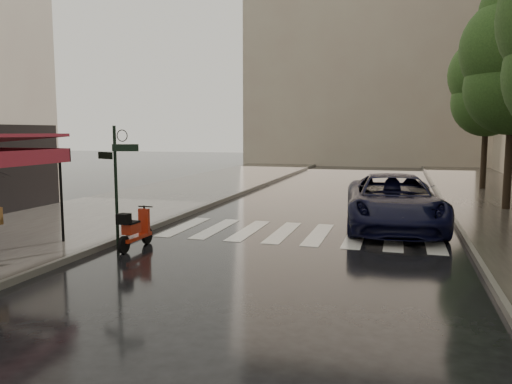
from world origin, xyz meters
The scene contains 10 objects.
ground centered at (0.00, 0.00, 0.00)m, with size 120.00×120.00×0.00m, color black.
sidewalk_near centered at (-4.50, 12.00, 0.06)m, with size 6.00×60.00×0.12m, color #38332D.
curb_near centered at (-1.45, 12.00, 0.07)m, with size 0.12×60.00×0.16m, color #595651.
curb_far centered at (7.45, 12.00, 0.07)m, with size 0.12×60.00×0.16m, color #595651.
crosswalk centered at (2.98, 6.00, 0.01)m, with size 7.85×3.20×0.01m.
signpost centered at (-1.19, 3.00, 1.83)m, with size 1.17×0.29×3.10m.
backdrop_building centered at (3.00, 38.00, 10.00)m, with size 22.00×6.00×20.00m, color tan.
tree_far centered at (9.70, 19.00, 5.46)m, with size 3.80×3.80×8.16m.
scooter centered at (-0.68, 2.95, 0.47)m, with size 0.41×1.55×1.02m.
parked_car centered at (5.53, 7.62, 0.83)m, with size 2.74×5.94×1.65m, color black.
Camera 1 is at (5.70, -8.06, 2.94)m, focal length 35.00 mm.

